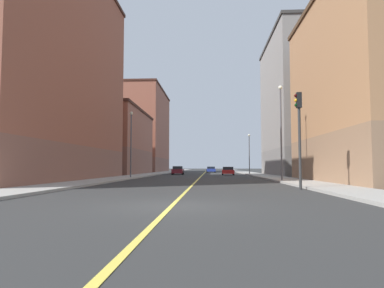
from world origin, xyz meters
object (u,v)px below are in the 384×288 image
object	(u,v)px
car_red	(228,171)
car_blue	(211,170)
building_left_mid	(300,106)
building_left_near	(371,87)
street_lamp_left_far	(249,149)
traffic_light_left_near	(299,126)
building_right_corner	(42,66)
car_maroon	(178,170)
building_right_distant	(146,131)
street_lamp_left_near	(281,123)
street_lamp_right_near	(131,137)
building_right_midblock	(116,142)

from	to	relation	value
car_red	car_blue	xyz separation A→B (m)	(-2.67, 22.06, 0.00)
building_left_mid	building_left_near	bearing A→B (deg)	-90.00
car_blue	street_lamp_left_far	bearing A→B (deg)	-73.35
building_left_near	traffic_light_left_near	bearing A→B (deg)	-133.96
building_right_corner	car_maroon	world-z (taller)	building_right_corner
car_red	car_maroon	bearing A→B (deg)	164.55
building_right_corner	building_right_distant	world-z (taller)	building_right_corner
street_lamp_left_near	car_maroon	size ratio (longest dim) A/B	1.89
street_lamp_right_near	car_maroon	bearing A→B (deg)	79.82
building_left_mid	building_right_corner	size ratio (longest dim) A/B	0.78
building_right_midblock	car_blue	size ratio (longest dim) A/B	5.05
building_left_mid	building_right_midblock	size ratio (longest dim) A/B	1.00
building_left_near	street_lamp_left_far	world-z (taller)	building_left_near
building_left_mid	street_lamp_left_near	bearing A→B (deg)	-108.82
car_blue	street_lamp_right_near	bearing A→B (deg)	-102.80
building_left_near	car_red	size ratio (longest dim) A/B	4.37
building_left_near	building_left_mid	xyz separation A→B (m)	(0.00, 22.10, 2.35)
street_lamp_left_far	car_blue	size ratio (longest dim) A/B	1.58
building_left_near	car_maroon	distance (m)	34.03
street_lamp_left_near	traffic_light_left_near	bearing A→B (deg)	-95.76
building_right_distant	traffic_light_left_near	bearing A→B (deg)	-71.18
building_left_mid	car_blue	distance (m)	30.12
street_lamp_right_near	street_lamp_left_far	bearing A→B (deg)	50.43
street_lamp_left_near	building_right_distant	bearing A→B (deg)	113.18
building_right_distant	car_red	bearing A→B (deg)	-56.21
building_left_near	street_lamp_left_near	xyz separation A→B (m)	(-6.89, 1.88, -2.73)
building_right_corner	building_right_midblock	bearing A→B (deg)	90.00
building_left_near	traffic_light_left_near	world-z (taller)	building_left_near
building_right_distant	car_red	xyz separation A→B (m)	(18.34, -27.41, -9.18)
building_left_mid	building_right_distant	size ratio (longest dim) A/B	0.86
building_right_corner	car_blue	size ratio (longest dim) A/B	6.48
building_right_distant	building_right_midblock	bearing A→B (deg)	-90.00
street_lamp_left_far	building_left_near	bearing A→B (deg)	-75.65
building_right_distant	street_lamp_left_near	xyz separation A→B (m)	(21.83, -50.98, -4.72)
street_lamp_right_near	car_blue	size ratio (longest dim) A/B	1.80
traffic_light_left_near	building_right_distant	bearing A→B (deg)	108.82
building_right_distant	car_blue	world-z (taller)	building_right_distant
building_right_distant	car_red	distance (m)	34.23
street_lamp_right_near	building_left_mid	bearing A→B (deg)	31.26
building_right_midblock	street_lamp_left_far	distance (m)	21.88
building_right_midblock	street_lamp_right_near	bearing A→B (deg)	-69.87
building_left_near	car_blue	distance (m)	49.80
street_lamp_left_near	car_blue	bearing A→B (deg)	97.69
street_lamp_right_near	car_maroon	size ratio (longest dim) A/B	1.64
building_left_mid	street_lamp_right_near	size ratio (longest dim) A/B	2.80
street_lamp_right_near	building_right_distant	bearing A→B (deg)	98.89
building_left_mid	car_blue	size ratio (longest dim) A/B	5.06
building_left_near	traffic_light_left_near	size ratio (longest dim) A/B	3.33
traffic_light_left_near	street_lamp_left_far	size ratio (longest dim) A/B	0.89
car_red	street_lamp_right_near	bearing A→B (deg)	-124.58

